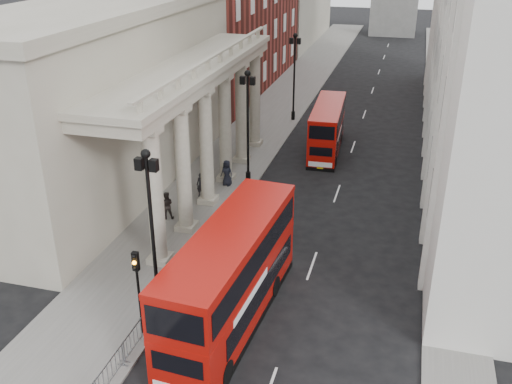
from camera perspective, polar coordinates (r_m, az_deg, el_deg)
name	(u,v)px	position (r m, az deg, el deg)	size (l,w,h in m)	color
ground	(133,365)	(26.24, -12.15, -16.58)	(260.00, 260.00, 0.00)	black
sidewalk_west	(253,137)	(51.81, -0.27, 5.51)	(6.00, 140.00, 0.12)	slate
sidewalk_east	(443,154)	(50.21, 18.21, 3.60)	(3.00, 140.00, 0.12)	slate
kerb	(285,140)	(51.14, 2.92, 5.22)	(0.20, 140.00, 0.14)	slate
portico_building	(106,102)	(42.25, -14.78, 8.67)	(9.00, 28.00, 12.00)	gray
lamp_post_south	(151,221)	(26.66, -10.42, -2.89)	(1.05, 0.44, 8.32)	black
lamp_post_mid	(248,120)	(40.53, -0.83, 7.22)	(1.05, 0.44, 8.32)	black
lamp_post_north	(294,71)	(55.56, 3.86, 11.98)	(1.05, 0.44, 8.32)	black
traffic_light	(137,278)	(25.97, -11.80, -8.44)	(0.28, 0.33, 4.30)	black
crowd_barriers	(147,320)	(27.47, -10.84, -12.49)	(0.50, 18.75, 1.10)	gray
bus_near	(232,275)	(26.64, -2.46, -8.29)	(3.52, 11.59, 4.94)	#A10D07
bus_far	(327,127)	(48.30, 7.14, 6.43)	(2.74, 9.42, 4.02)	#AE0E08
pedestrian_a	(201,185)	(39.76, -5.53, 0.70)	(0.63, 0.41, 1.73)	black
pedestrian_b	(166,205)	(36.98, -8.95, -1.33)	(0.90, 0.70, 1.85)	#2A2422
pedestrian_c	(227,173)	(41.41, -2.94, 1.93)	(0.94, 0.61, 1.91)	black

